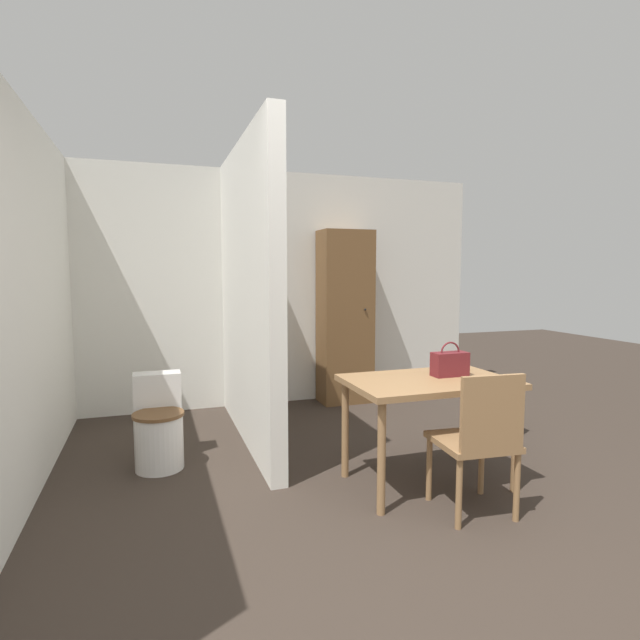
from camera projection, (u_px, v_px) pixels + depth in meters
ground_plane at (434, 586)px, 2.29m from camera, size 16.00×16.00×0.00m
wall_back at (267, 289)px, 5.42m from camera, size 4.84×0.12×2.50m
wall_left at (20, 302)px, 3.14m from camera, size 0.12×4.39×2.50m
partition_wall at (247, 294)px, 4.21m from camera, size 0.12×2.17×2.50m
dining_table at (428, 392)px, 3.34m from camera, size 1.09×0.70×0.73m
wooden_chair at (479, 438)px, 2.91m from camera, size 0.46×0.46×0.87m
toilet at (159, 427)px, 3.69m from camera, size 0.37×0.52×0.67m
handbag at (450, 364)px, 3.42m from camera, size 0.25×0.11×0.24m
wooden_cabinet at (345, 317)px, 5.46m from camera, size 0.56×0.39×1.88m
space_heater at (501, 407)px, 4.35m from camera, size 0.26×0.18×0.52m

